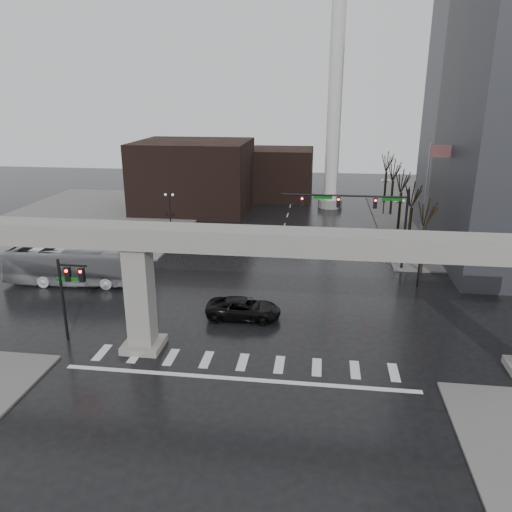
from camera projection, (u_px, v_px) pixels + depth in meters
name	position (u px, v px, depth m)	size (l,w,h in m)	color
ground	(245.00, 354.00, 33.35)	(160.00, 160.00, 0.00)	black
sidewalk_ne	(488.00, 228.00, 63.97)	(28.00, 36.00, 0.15)	#615F5D
sidewalk_nw	(102.00, 215.00, 70.45)	(28.00, 36.00, 0.15)	#615F5D
elevated_guideway	(264.00, 258.00, 31.03)	(48.00, 2.60, 8.70)	gray
building_far_left	(194.00, 176.00, 73.06)	(16.00, 14.00, 10.00)	black
building_far_mid	(281.00, 174.00, 81.29)	(10.00, 10.00, 8.00)	black
smokestack	(334.00, 116.00, 71.72)	(3.60, 3.60, 30.00)	silver
signal_mast_arm	(366.00, 210.00, 48.10)	(12.12, 0.43, 8.00)	black
signal_left_pole	(69.00, 286.00, 34.07)	(2.30, 0.30, 6.00)	black
flagpole_assembly	(429.00, 188.00, 49.79)	(2.06, 0.12, 12.00)	silver
lamp_right_0	(421.00, 250.00, 43.76)	(1.22, 0.32, 5.11)	black
lamp_right_1	(399.00, 214.00, 56.94)	(1.22, 0.32, 5.11)	black
lamp_right_2	(385.00, 191.00, 70.11)	(1.22, 0.32, 5.11)	black
lamp_left_0	(126.00, 239.00, 47.12)	(1.22, 0.32, 5.11)	black
lamp_left_1	(170.00, 207.00, 60.30)	(1.22, 0.32, 5.11)	black
lamp_left_2	(198.00, 186.00, 73.48)	(1.22, 0.32, 5.11)	black
tree_right_0	(424.00, 245.00, 47.62)	(1.09, 1.58, 7.50)	black
tree_right_1	(410.00, 223.00, 55.13)	(1.09, 1.61, 7.67)	black
tree_right_2	(400.00, 207.00, 62.64)	(1.10, 1.63, 7.85)	black
tree_right_3	(392.00, 194.00, 70.16)	(1.11, 1.66, 8.02)	black
tree_right_4	(386.00, 184.00, 77.67)	(1.12, 1.69, 8.19)	black
pickup_truck	(244.00, 309.00, 38.48)	(2.64, 5.73, 1.59)	black
city_bus	(74.00, 265.00, 45.21)	(2.95, 12.60, 3.51)	#B5B6BA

